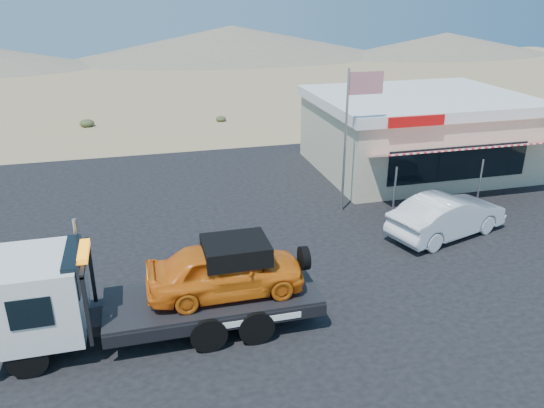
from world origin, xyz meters
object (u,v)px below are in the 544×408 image
(jerky_store, at_px, (416,132))
(tow_truck, at_px, (154,286))
(white_sedan, at_px, (447,216))
(flagpole, at_px, (351,125))

(jerky_store, bearing_deg, tow_truck, -140.90)
(white_sedan, height_order, flagpole, flagpole)
(tow_truck, distance_m, white_sedan, 11.75)
(tow_truck, distance_m, flagpole, 11.11)
(tow_truck, bearing_deg, flagpole, 39.31)
(tow_truck, height_order, flagpole, flagpole)
(white_sedan, bearing_deg, flagpole, 22.57)
(tow_truck, bearing_deg, jerky_store, 39.10)
(jerky_store, distance_m, flagpole, 7.36)
(tow_truck, xyz_separation_m, jerky_store, (13.98, 11.36, 0.47))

